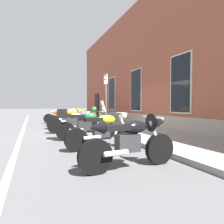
{
  "coord_description": "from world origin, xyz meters",
  "views": [
    {
      "loc": [
        8.04,
        -2.82,
        1.17
      ],
      "look_at": [
        -0.19,
        0.7,
        0.87
      ],
      "focal_mm": 30.28,
      "sensor_mm": 36.0,
      "label": 1
    }
  ],
  "objects_px": {
    "motorcycle_black_naked": "(61,116)",
    "motorcycle_black_sport": "(134,139)",
    "motorcycle_orange_sport": "(69,117)",
    "motorcycle_yellow_naked": "(104,131)",
    "motorcycle_green_touring": "(83,124)",
    "parking_sign": "(106,93)",
    "motorcycle_grey_naked": "(74,122)",
    "motorcycle_white_sport": "(66,116)",
    "barrel_planter": "(94,115)"
  },
  "relations": [
    {
      "from": "motorcycle_yellow_naked",
      "to": "parking_sign",
      "type": "bearing_deg",
      "value": 157.8
    },
    {
      "from": "motorcycle_white_sport",
      "to": "parking_sign",
      "type": "bearing_deg",
      "value": 22.67
    },
    {
      "from": "motorcycle_orange_sport",
      "to": "motorcycle_yellow_naked",
      "type": "bearing_deg",
      "value": 0.42
    },
    {
      "from": "motorcycle_orange_sport",
      "to": "motorcycle_green_touring",
      "type": "xyz_separation_m",
      "value": [
        3.41,
        -0.14,
        -0.01
      ]
    },
    {
      "from": "motorcycle_black_naked",
      "to": "motorcycle_green_touring",
      "type": "xyz_separation_m",
      "value": [
        6.74,
        -0.19,
        0.09
      ]
    },
    {
      "from": "motorcycle_black_naked",
      "to": "barrel_planter",
      "type": "height_order",
      "value": "barrel_planter"
    },
    {
      "from": "motorcycle_green_touring",
      "to": "motorcycle_black_sport",
      "type": "distance_m",
      "value": 3.22
    },
    {
      "from": "motorcycle_black_naked",
      "to": "barrel_planter",
      "type": "relative_size",
      "value": 2.21
    },
    {
      "from": "motorcycle_orange_sport",
      "to": "motorcycle_green_touring",
      "type": "relative_size",
      "value": 1.02
    },
    {
      "from": "motorcycle_black_naked",
      "to": "motorcycle_green_touring",
      "type": "distance_m",
      "value": 6.74
    },
    {
      "from": "motorcycle_black_naked",
      "to": "motorcycle_grey_naked",
      "type": "height_order",
      "value": "motorcycle_black_naked"
    },
    {
      "from": "motorcycle_black_sport",
      "to": "motorcycle_orange_sport",
      "type": "bearing_deg",
      "value": 179.9
    },
    {
      "from": "motorcycle_black_naked",
      "to": "motorcycle_black_sport",
      "type": "relative_size",
      "value": 1.09
    },
    {
      "from": "motorcycle_orange_sport",
      "to": "barrel_planter",
      "type": "xyz_separation_m",
      "value": [
        -2.69,
        2.21,
        -0.04
      ]
    },
    {
      "from": "barrel_planter",
      "to": "motorcycle_white_sport",
      "type": "bearing_deg",
      "value": -63.12
    },
    {
      "from": "motorcycle_white_sport",
      "to": "barrel_planter",
      "type": "bearing_deg",
      "value": 116.88
    },
    {
      "from": "motorcycle_green_touring",
      "to": "barrel_planter",
      "type": "relative_size",
      "value": 2.06
    },
    {
      "from": "motorcycle_white_sport",
      "to": "parking_sign",
      "type": "relative_size",
      "value": 0.8
    },
    {
      "from": "motorcycle_orange_sport",
      "to": "motorcycle_green_touring",
      "type": "distance_m",
      "value": 3.42
    },
    {
      "from": "barrel_planter",
      "to": "motorcycle_yellow_naked",
      "type": "bearing_deg",
      "value": -15.91
    },
    {
      "from": "motorcycle_green_touring",
      "to": "motorcycle_black_naked",
      "type": "bearing_deg",
      "value": 178.37
    },
    {
      "from": "barrel_planter",
      "to": "motorcycle_orange_sport",
      "type": "bearing_deg",
      "value": -39.34
    },
    {
      "from": "motorcycle_grey_naked",
      "to": "motorcycle_green_touring",
      "type": "bearing_deg",
      "value": -1.54
    },
    {
      "from": "motorcycle_grey_naked",
      "to": "parking_sign",
      "type": "height_order",
      "value": "parking_sign"
    },
    {
      "from": "motorcycle_orange_sport",
      "to": "motorcycle_black_sport",
      "type": "height_order",
      "value": "motorcycle_orange_sport"
    },
    {
      "from": "motorcycle_grey_naked",
      "to": "motorcycle_black_sport",
      "type": "relative_size",
      "value": 1.07
    },
    {
      "from": "motorcycle_black_naked",
      "to": "motorcycle_yellow_naked",
      "type": "height_order",
      "value": "motorcycle_yellow_naked"
    },
    {
      "from": "parking_sign",
      "to": "motorcycle_yellow_naked",
      "type": "bearing_deg",
      "value": -22.2
    },
    {
      "from": "motorcycle_grey_naked",
      "to": "motorcycle_black_naked",
      "type": "bearing_deg",
      "value": 178.34
    },
    {
      "from": "motorcycle_orange_sport",
      "to": "motorcycle_grey_naked",
      "type": "height_order",
      "value": "motorcycle_orange_sport"
    },
    {
      "from": "motorcycle_black_sport",
      "to": "motorcycle_white_sport",
      "type": "bearing_deg",
      "value": 179.13
    },
    {
      "from": "parking_sign",
      "to": "motorcycle_black_sport",
      "type": "bearing_deg",
      "value": -15.71
    },
    {
      "from": "motorcycle_grey_naked",
      "to": "motorcycle_white_sport",
      "type": "bearing_deg",
      "value": 176.27
    },
    {
      "from": "motorcycle_green_touring",
      "to": "motorcycle_grey_naked",
      "type": "bearing_deg",
      "value": 178.46
    },
    {
      "from": "motorcycle_green_touring",
      "to": "motorcycle_yellow_naked",
      "type": "bearing_deg",
      "value": 6.83
    },
    {
      "from": "motorcycle_yellow_naked",
      "to": "barrel_planter",
      "type": "relative_size",
      "value": 2.14
    },
    {
      "from": "motorcycle_orange_sport",
      "to": "motorcycle_green_touring",
      "type": "bearing_deg",
      "value": -2.43
    },
    {
      "from": "motorcycle_orange_sport",
      "to": "motorcycle_yellow_naked",
      "type": "relative_size",
      "value": 0.98
    },
    {
      "from": "motorcycle_black_naked",
      "to": "motorcycle_green_touring",
      "type": "relative_size",
      "value": 1.07
    },
    {
      "from": "motorcycle_white_sport",
      "to": "motorcycle_grey_naked",
      "type": "xyz_separation_m",
      "value": [
        3.25,
        -0.21,
        -0.09
      ]
    },
    {
      "from": "motorcycle_orange_sport",
      "to": "motorcycle_black_naked",
      "type": "bearing_deg",
      "value": 179.19
    },
    {
      "from": "motorcycle_black_sport",
      "to": "parking_sign",
      "type": "xyz_separation_m",
      "value": [
        -5.12,
        1.44,
        1.19
      ]
    },
    {
      "from": "motorcycle_green_touring",
      "to": "motorcycle_black_sport",
      "type": "bearing_deg",
      "value": 2.38
    },
    {
      "from": "motorcycle_orange_sport",
      "to": "motorcycle_black_sport",
      "type": "bearing_deg",
      "value": -0.1
    },
    {
      "from": "motorcycle_black_sport",
      "to": "motorcycle_green_touring",
      "type": "bearing_deg",
      "value": -177.62
    },
    {
      "from": "motorcycle_grey_naked",
      "to": "motorcycle_black_sport",
      "type": "height_order",
      "value": "motorcycle_black_sport"
    },
    {
      "from": "motorcycle_green_touring",
      "to": "barrel_planter",
      "type": "distance_m",
      "value": 6.55
    },
    {
      "from": "motorcycle_green_touring",
      "to": "parking_sign",
      "type": "distance_m",
      "value": 2.74
    },
    {
      "from": "motorcycle_orange_sport",
      "to": "barrel_planter",
      "type": "relative_size",
      "value": 2.1
    },
    {
      "from": "motorcycle_yellow_naked",
      "to": "parking_sign",
      "type": "relative_size",
      "value": 0.83
    }
  ]
}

